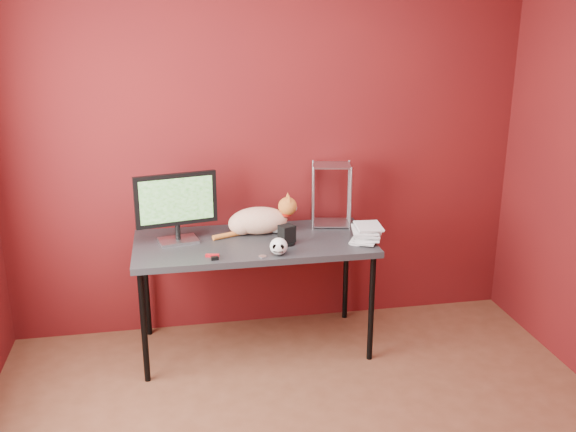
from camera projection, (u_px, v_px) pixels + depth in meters
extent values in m
cube|color=#500F11|center=(267.00, 143.00, 4.28)|extent=(3.50, 0.02, 2.60)
cube|color=black|center=(254.00, 243.00, 4.07)|extent=(1.50, 0.70, 0.04)
cylinder|color=black|center=(144.00, 328.00, 3.78)|extent=(0.04, 0.04, 0.71)
cylinder|color=black|center=(371.00, 309.00, 4.03)|extent=(0.04, 0.04, 0.71)
cylinder|color=black|center=(146.00, 287.00, 4.35)|extent=(0.04, 0.04, 0.71)
cylinder|color=black|center=(346.00, 272.00, 4.59)|extent=(0.04, 0.04, 0.71)
cube|color=#A1A1A5|center=(178.00, 240.00, 4.04)|extent=(0.27, 0.21, 0.02)
cylinder|color=black|center=(178.00, 232.00, 4.02)|extent=(0.03, 0.03, 0.10)
cube|color=black|center=(176.00, 199.00, 3.96)|extent=(0.51, 0.13, 0.33)
cube|color=#184C14|center=(176.00, 199.00, 3.96)|extent=(0.45, 0.10, 0.27)
ellipsoid|color=#C55D29|center=(259.00, 220.00, 4.17)|extent=(0.39, 0.22, 0.18)
ellipsoid|color=#C55D29|center=(242.00, 224.00, 4.16)|extent=(0.18, 0.17, 0.14)
sphere|color=silver|center=(276.00, 224.00, 4.19)|extent=(0.12, 0.12, 0.12)
sphere|color=#BE6425|center=(287.00, 206.00, 4.17)|extent=(0.12, 0.12, 0.12)
cone|color=#BE6425|center=(289.00, 199.00, 4.12)|extent=(0.04, 0.04, 0.05)
cone|color=#BE6425|center=(288.00, 196.00, 4.18)|extent=(0.04, 0.04, 0.05)
cylinder|color=#AC150B|center=(285.00, 214.00, 4.18)|extent=(0.09, 0.09, 0.01)
cylinder|color=#BE6425|center=(227.00, 235.00, 4.11)|extent=(0.20, 0.11, 0.03)
ellipsoid|color=silver|center=(279.00, 246.00, 3.81)|extent=(0.11, 0.11, 0.10)
ellipsoid|color=black|center=(276.00, 247.00, 3.76)|extent=(0.03, 0.01, 0.03)
ellipsoid|color=black|center=(284.00, 247.00, 3.77)|extent=(0.03, 0.01, 0.03)
cube|color=black|center=(280.00, 252.00, 3.77)|extent=(0.06, 0.02, 0.01)
cylinder|color=black|center=(287.00, 243.00, 4.00)|extent=(0.11, 0.11, 0.02)
cube|color=black|center=(287.00, 234.00, 3.98)|extent=(0.11, 0.11, 0.11)
imported|color=beige|center=(354.00, 223.00, 4.06)|extent=(0.24, 0.27, 0.22)
imported|color=beige|center=(355.00, 190.00, 3.99)|extent=(0.23, 0.26, 0.22)
imported|color=beige|center=(356.00, 157.00, 3.93)|extent=(0.22, 0.25, 0.22)
imported|color=beige|center=(357.00, 121.00, 3.86)|extent=(0.20, 0.24, 0.22)
imported|color=beige|center=(358.00, 85.00, 3.79)|extent=(0.18, 0.23, 0.22)
cylinder|color=#A1A1A5|center=(317.00, 199.00, 4.19)|extent=(0.01, 0.01, 0.43)
cylinder|color=#A1A1A5|center=(353.00, 198.00, 4.24)|extent=(0.01, 0.01, 0.43)
cylinder|color=#A1A1A5|center=(310.00, 191.00, 4.38)|extent=(0.01, 0.01, 0.43)
cylinder|color=#A1A1A5|center=(345.00, 190.00, 4.43)|extent=(0.01, 0.01, 0.43)
cube|color=#A1A1A5|center=(331.00, 223.00, 4.37)|extent=(0.28, 0.25, 0.01)
cube|color=#A1A1A5|center=(332.00, 165.00, 4.25)|extent=(0.28, 0.25, 0.01)
cube|color=#B10D15|center=(212.00, 256.00, 3.79)|extent=(0.08, 0.04, 0.02)
cube|color=black|center=(215.00, 258.00, 3.75)|extent=(0.05, 0.03, 0.02)
cylinder|color=#A1A1A5|center=(263.00, 256.00, 3.80)|extent=(0.05, 0.05, 0.00)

